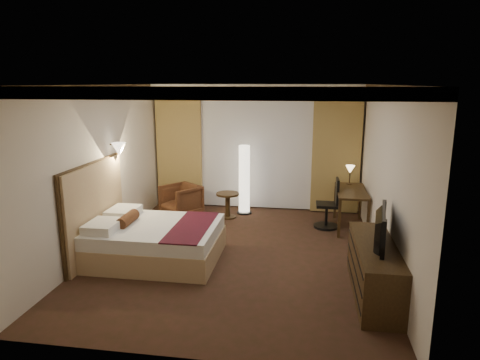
% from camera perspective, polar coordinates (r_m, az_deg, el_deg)
% --- Properties ---
extents(floor, '(4.50, 5.50, 0.01)m').
position_cam_1_polar(floor, '(7.08, -0.50, -9.83)').
color(floor, '#322313').
rests_on(floor, ground).
extents(ceiling, '(4.50, 5.50, 0.01)m').
position_cam_1_polar(ceiling, '(6.53, -0.55, 12.58)').
color(ceiling, white).
rests_on(ceiling, back_wall).
extents(back_wall, '(4.50, 0.02, 2.70)m').
position_cam_1_polar(back_wall, '(9.36, 2.21, 4.37)').
color(back_wall, beige).
rests_on(back_wall, floor).
extents(left_wall, '(0.02, 5.50, 2.70)m').
position_cam_1_polar(left_wall, '(7.38, -18.05, 1.43)').
color(left_wall, beige).
rests_on(left_wall, floor).
extents(right_wall, '(0.02, 5.50, 2.70)m').
position_cam_1_polar(right_wall, '(6.70, 18.83, 0.26)').
color(right_wall, beige).
rests_on(right_wall, floor).
extents(crown_molding, '(4.50, 5.50, 0.12)m').
position_cam_1_polar(crown_molding, '(6.53, -0.55, 12.06)').
color(crown_molding, black).
rests_on(crown_molding, ceiling).
extents(soffit, '(4.50, 0.50, 0.20)m').
position_cam_1_polar(soffit, '(9.01, 2.09, 12.02)').
color(soffit, white).
rests_on(soffit, ceiling).
extents(curtain_sheer, '(2.48, 0.04, 2.45)m').
position_cam_1_polar(curtain_sheer, '(9.30, 2.14, 3.69)').
color(curtain_sheer, silver).
rests_on(curtain_sheer, back_wall).
extents(curtain_left_drape, '(1.00, 0.14, 2.45)m').
position_cam_1_polar(curtain_left_drape, '(9.58, -8.07, 3.84)').
color(curtain_left_drape, '#A18C49').
rests_on(curtain_left_drape, back_wall).
extents(curtain_right_drape, '(1.00, 0.14, 2.45)m').
position_cam_1_polar(curtain_right_drape, '(9.20, 12.69, 3.28)').
color(curtain_right_drape, '#A18C49').
rests_on(curtain_right_drape, back_wall).
extents(wall_sconce, '(0.24, 0.24, 0.24)m').
position_cam_1_polar(wall_sconce, '(7.60, -15.84, 3.96)').
color(wall_sconce, white).
rests_on(wall_sconce, left_wall).
extents(bed, '(1.95, 1.52, 0.57)m').
position_cam_1_polar(bed, '(6.93, -11.11, -8.08)').
color(bed, white).
rests_on(bed, floor).
extents(headboard, '(0.12, 1.82, 1.50)m').
position_cam_1_polar(headboard, '(7.17, -18.71, -3.90)').
color(headboard, tan).
rests_on(headboard, floor).
extents(armchair, '(0.94, 0.94, 0.71)m').
position_cam_1_polar(armchair, '(9.05, -7.89, -2.48)').
color(armchair, '#452814').
rests_on(armchair, floor).
extents(side_table, '(0.48, 0.48, 0.52)m').
position_cam_1_polar(side_table, '(8.83, -1.64, -3.39)').
color(side_table, black).
rests_on(side_table, floor).
extents(floor_lamp, '(0.31, 0.31, 1.48)m').
position_cam_1_polar(floor_lamp, '(9.00, 0.58, 0.07)').
color(floor_lamp, white).
rests_on(floor_lamp, floor).
extents(desk, '(0.55, 1.27, 0.75)m').
position_cam_1_polar(desk, '(8.44, 14.52, -3.77)').
color(desk, black).
rests_on(desk, floor).
extents(desk_lamp, '(0.18, 0.18, 0.34)m').
position_cam_1_polar(desk_lamp, '(8.78, 14.42, 0.55)').
color(desk_lamp, '#FFD899').
rests_on(desk_lamp, desk).
extents(office_chair, '(0.47, 0.47, 0.98)m').
position_cam_1_polar(office_chair, '(8.33, 11.52, -3.03)').
color(office_chair, black).
rests_on(office_chair, floor).
extents(dresser, '(0.50, 1.80, 0.70)m').
position_cam_1_polar(dresser, '(5.96, 17.44, -11.31)').
color(dresser, black).
rests_on(dresser, floor).
extents(television, '(0.73, 1.07, 0.13)m').
position_cam_1_polar(television, '(5.74, 17.57, -5.49)').
color(television, black).
rests_on(television, dresser).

